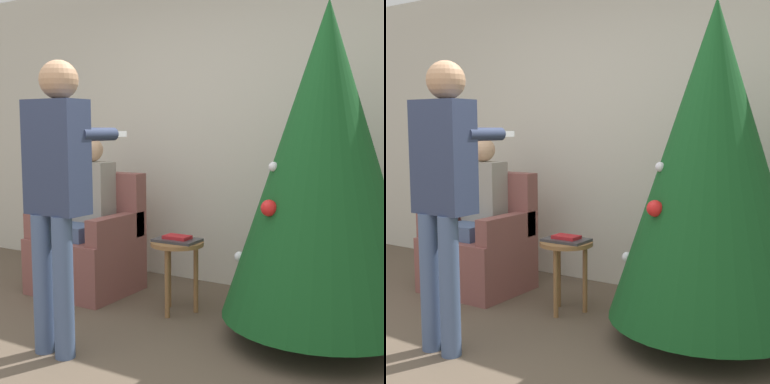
% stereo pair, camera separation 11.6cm
% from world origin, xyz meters
% --- Properties ---
extents(wall_back, '(8.00, 0.06, 2.70)m').
position_xyz_m(wall_back, '(0.00, 2.23, 1.35)').
color(wall_back, beige).
rests_on(wall_back, ground_plane).
extents(christmas_tree, '(1.28, 1.28, 2.14)m').
position_xyz_m(christmas_tree, '(1.09, 1.41, 1.15)').
color(christmas_tree, brown).
rests_on(christmas_tree, ground_plane).
extents(armchair, '(0.78, 0.67, 0.99)m').
position_xyz_m(armchair, '(-0.92, 1.48, 0.35)').
color(armchair, brown).
rests_on(armchair, ground_plane).
extents(person_seated, '(0.36, 0.46, 1.28)m').
position_xyz_m(person_seated, '(-0.92, 1.45, 0.71)').
color(person_seated, '#475B84').
rests_on(person_seated, ground_plane).
extents(person_standing, '(0.39, 0.57, 1.76)m').
position_xyz_m(person_standing, '(-0.23, 0.43, 1.05)').
color(person_standing, '#475B84').
rests_on(person_standing, ground_plane).
extents(side_stool, '(0.39, 0.39, 0.54)m').
position_xyz_m(side_stool, '(0.01, 1.38, 0.44)').
color(side_stool, olive).
rests_on(side_stool, ground_plane).
extents(laptop, '(0.33, 0.22, 0.02)m').
position_xyz_m(laptop, '(0.01, 1.38, 0.55)').
color(laptop, '#38383D').
rests_on(laptop, side_stool).
extents(book, '(0.19, 0.12, 0.02)m').
position_xyz_m(book, '(0.01, 1.38, 0.57)').
color(book, '#B21E23').
rests_on(book, laptop).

